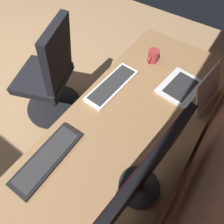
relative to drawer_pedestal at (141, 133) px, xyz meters
name	(u,v)px	position (x,y,z in m)	size (l,w,h in m)	color
desk	(119,143)	(0.29, -0.03, 0.32)	(2.01, 0.74, 0.73)	#936D47
drawer_pedestal	(141,133)	(0.00, 0.00, 0.00)	(0.40, 0.51, 0.69)	#936D47
monitor_primary	(145,172)	(0.46, 0.19, 0.62)	(0.55, 0.20, 0.40)	black
laptop_left	(191,87)	(-0.24, 0.16, 0.43)	(0.32, 0.34, 0.22)	silver
keyboard_main	(47,158)	(0.61, -0.27, 0.39)	(0.42, 0.14, 0.02)	black
keyboard_spare	(112,85)	(0.00, -0.28, 0.39)	(0.43, 0.17, 0.02)	silver
coffee_mug	(153,56)	(-0.37, -0.17, 0.43)	(0.12, 0.08, 0.09)	#A53338
office_chair	(51,80)	(0.05, -0.90, 0.11)	(0.56, 0.61, 0.97)	black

